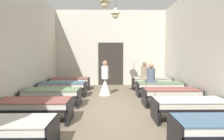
# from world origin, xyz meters

# --- Properties ---
(ground_plane) EXTENTS (6.75, 11.57, 0.10)m
(ground_plane) POSITION_xyz_m (0.00, 0.00, -0.05)
(ground_plane) COLOR #7A6B56
(room_shell) EXTENTS (6.55, 11.17, 4.22)m
(room_shell) POSITION_xyz_m (-0.00, 1.30, 2.12)
(room_shell) COLOR beige
(room_shell) RESTS_ON ground
(bed_left_row_1) EXTENTS (1.90, 0.84, 0.57)m
(bed_left_row_1) POSITION_xyz_m (-2.03, -2.39, 0.44)
(bed_left_row_1) COLOR black
(bed_left_row_1) RESTS_ON ground
(bed_left_row_2) EXTENTS (1.90, 0.84, 0.57)m
(bed_left_row_2) POSITION_xyz_m (-2.03, -0.80, 0.44)
(bed_left_row_2) COLOR black
(bed_left_row_2) RESTS_ON ground
(bed_right_row_2) EXTENTS (1.90, 0.84, 0.57)m
(bed_right_row_2) POSITION_xyz_m (2.03, -0.80, 0.44)
(bed_right_row_2) COLOR black
(bed_right_row_2) RESTS_ON ground
(bed_left_row_3) EXTENTS (1.90, 0.84, 0.57)m
(bed_left_row_3) POSITION_xyz_m (-2.03, 0.80, 0.44)
(bed_left_row_3) COLOR black
(bed_left_row_3) RESTS_ON ground
(bed_right_row_3) EXTENTS (1.90, 0.84, 0.57)m
(bed_right_row_3) POSITION_xyz_m (2.03, 0.80, 0.44)
(bed_right_row_3) COLOR black
(bed_right_row_3) RESTS_ON ground
(bed_left_row_4) EXTENTS (1.90, 0.84, 0.57)m
(bed_left_row_4) POSITION_xyz_m (-2.03, 2.39, 0.44)
(bed_left_row_4) COLOR black
(bed_left_row_4) RESTS_ON ground
(bed_right_row_4) EXTENTS (1.90, 0.84, 0.57)m
(bed_right_row_4) POSITION_xyz_m (2.03, 2.39, 0.44)
(bed_right_row_4) COLOR black
(bed_right_row_4) RESTS_ON ground
(bed_left_row_5) EXTENTS (1.90, 0.84, 0.57)m
(bed_left_row_5) POSITION_xyz_m (-2.03, 3.99, 0.44)
(bed_left_row_5) COLOR black
(bed_left_row_5) RESTS_ON ground
(bed_right_row_5) EXTENTS (1.90, 0.84, 0.57)m
(bed_right_row_5) POSITION_xyz_m (2.03, 3.99, 0.44)
(bed_right_row_5) COLOR black
(bed_right_row_5) RESTS_ON ground
(nurse_near_aisle) EXTENTS (0.52, 0.52, 1.49)m
(nurse_near_aisle) POSITION_xyz_m (-0.26, 2.59, 0.53)
(nurse_near_aisle) COLOR white
(nurse_near_aisle) RESTS_ON ground
(patient_seated_primary) EXTENTS (0.44, 0.44, 0.80)m
(patient_seated_primary) POSITION_xyz_m (1.68, 4.00, 0.87)
(patient_seated_primary) COLOR gray
(patient_seated_primary) RESTS_ON bed_right_row_5
(patient_seated_secondary) EXTENTS (0.44, 0.44, 0.80)m
(patient_seated_secondary) POSITION_xyz_m (1.68, 2.43, 0.87)
(patient_seated_secondary) COLOR #515B70
(patient_seated_secondary) RESTS_ON bed_right_row_4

